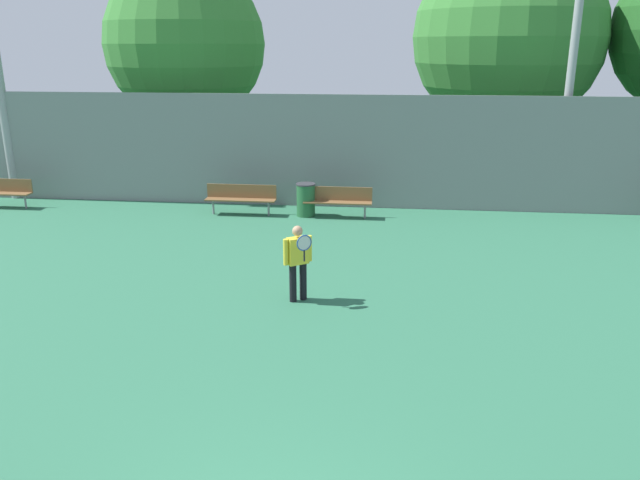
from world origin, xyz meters
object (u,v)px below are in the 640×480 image
tree_green_tall (508,37)px  bench_courtside_near (241,196)px  tennis_player (298,259)px  trash_bin (306,200)px  bench_adjacent_court (4,190)px  light_pole_far_right (578,13)px  bench_courtside_far (338,199)px  tree_dark_dense (185,44)px

tree_green_tall → bench_courtside_near: bearing=-145.1°
tennis_player → trash_bin: 6.37m
bench_adjacent_court → light_pole_far_right: light_pole_far_right is taller
bench_courtside_far → bench_adjacent_court: 10.29m
tennis_player → tree_dark_dense: (-5.58, 11.05, 3.96)m
bench_courtside_far → trash_bin: size_ratio=2.05×
light_pole_far_right → tree_dark_dense: light_pole_far_right is taller
trash_bin → tree_dark_dense: size_ratio=0.13×
tree_dark_dense → bench_courtside_near: bearing=-58.1°
bench_adjacent_court → tree_dark_dense: bearing=46.9°
trash_bin → tree_green_tall: tree_green_tall is taller
bench_courtside_near → bench_courtside_far: same height
tennis_player → bench_adjacent_court: size_ratio=0.87×
bench_adjacent_court → tree_green_tall: (15.68, 5.75, 4.50)m
light_pole_far_right → bench_courtside_near: bearing=-170.7°
tennis_player → bench_adjacent_court: bearing=113.5°
bench_courtside_near → trash_bin: bearing=1.0°
tennis_player → bench_courtside_far: (0.25, 6.29, -0.31)m
light_pole_far_right → trash_bin: (-7.45, -1.50, -5.15)m
light_pole_far_right → trash_bin: bearing=-168.6°
bench_courtside_far → tree_green_tall: (5.39, 5.75, 4.50)m
tennis_player → tree_green_tall: tree_green_tall is taller
tree_green_tall → bench_courtside_far: bearing=-133.1°
tennis_player → bench_adjacent_court: 11.85m
tennis_player → tree_dark_dense: bearing=82.3°
tree_dark_dense → bench_adjacent_court: bearing=-133.1°
tennis_player → tree_dark_dense: tree_dark_dense is taller
bench_courtside_far → tree_green_tall: tree_green_tall is taller
trash_bin → tree_dark_dense: (-4.88, 4.73, 4.34)m
tree_dark_dense → light_pole_far_right: bearing=-14.7°
trash_bin → tree_dark_dense: 8.06m
bench_courtside_far → bench_adjacent_court: size_ratio=1.13×
bench_courtside_near → bench_courtside_far: bearing=-0.0°
bench_adjacent_court → tree_green_tall: 17.30m
light_pole_far_right → tree_dark_dense: size_ratio=1.24×
tennis_player → tree_green_tall: bearing=30.5°
light_pole_far_right → trash_bin: 9.19m
bench_adjacent_court → tree_dark_dense: 7.80m
bench_courtside_far → bench_adjacent_court: (-10.29, -0.00, -0.00)m
bench_adjacent_court → light_pole_far_right: size_ratio=0.18×
tree_green_tall → tree_dark_dense: 11.26m
trash_bin → bench_adjacent_court: bearing=-179.8°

